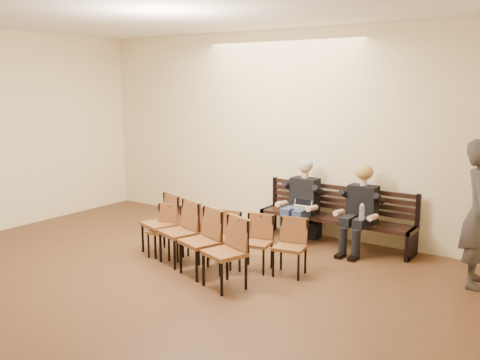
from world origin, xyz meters
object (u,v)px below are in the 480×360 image
(seated_woman, at_px, (360,211))
(bench, at_px, (334,231))
(chair_row_back, at_px, (224,239))
(laptop, at_px, (300,210))
(bag, at_px, (309,229))
(water_bottle, at_px, (361,221))
(chair_row_front, at_px, (189,237))
(seated_man, at_px, (302,201))

(seated_woman, bearing_deg, bench, 165.78)
(seated_woman, distance_m, chair_row_back, 2.21)
(chair_row_back, bearing_deg, seated_woman, 40.95)
(bench, bearing_deg, laptop, -150.47)
(laptop, distance_m, chair_row_back, 1.63)
(bench, distance_m, bag, 0.53)
(bag, bearing_deg, seated_woman, -12.52)
(water_bottle, relative_size, chair_row_front, 0.11)
(seated_man, bearing_deg, bag, 82.55)
(bench, height_order, seated_woman, seated_woman)
(bench, xyz_separation_m, laptop, (-0.50, -0.28, 0.34))
(bag, bearing_deg, chair_row_front, -105.88)
(bench, bearing_deg, bag, 169.06)
(laptop, bearing_deg, chair_row_back, -115.49)
(seated_man, distance_m, water_bottle, 1.21)
(bench, height_order, chair_row_back, chair_row_back)
(seated_man, height_order, seated_woman, seated_man)
(bench, distance_m, water_bottle, 0.83)
(bag, bearing_deg, seated_man, -97.45)
(chair_row_front, relative_size, chair_row_back, 0.93)
(seated_man, distance_m, chair_row_front, 2.24)
(seated_woman, bearing_deg, chair_row_back, -127.87)
(bench, relative_size, chair_row_front, 1.17)
(bench, relative_size, chair_row_back, 1.08)
(bench, relative_size, bag, 6.91)
(water_bottle, distance_m, bag, 1.33)
(laptop, relative_size, bag, 0.84)
(chair_row_front, bearing_deg, bench, 81.04)
(seated_woman, distance_m, bag, 1.13)
(bench, distance_m, seated_woman, 0.64)
(seated_man, distance_m, bag, 0.58)
(seated_man, xyz_separation_m, seated_woman, (1.02, 0.00, -0.04))
(bench, bearing_deg, water_bottle, -34.08)
(bench, relative_size, seated_man, 1.92)
(bag, xyz_separation_m, chair_row_back, (-0.36, -1.95, 0.25))
(seated_man, height_order, chair_row_front, seated_man)
(seated_man, distance_m, laptop, 0.20)
(water_bottle, bearing_deg, chair_row_front, -134.61)
(bench, height_order, chair_row_front, chair_row_front)
(bench, relative_size, water_bottle, 10.33)
(water_bottle, height_order, bag, water_bottle)
(water_bottle, xyz_separation_m, chair_row_front, (-1.81, -1.83, -0.12))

